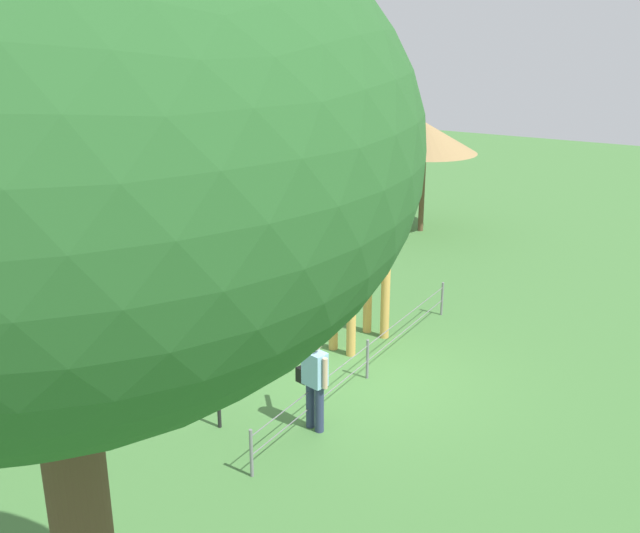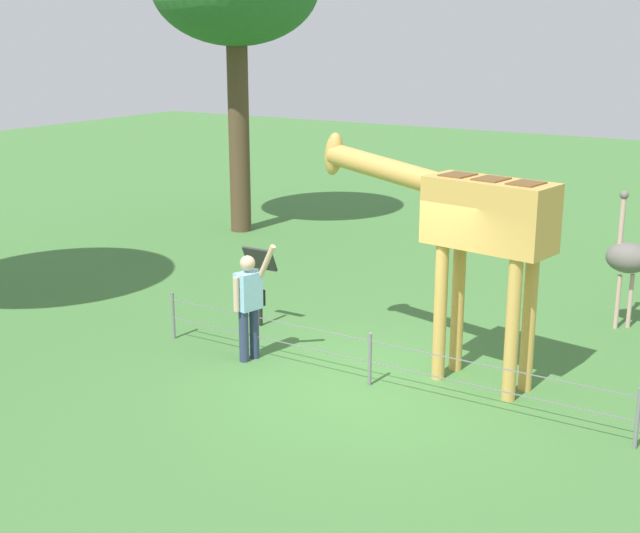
{
  "view_description": "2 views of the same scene",
  "coord_description": "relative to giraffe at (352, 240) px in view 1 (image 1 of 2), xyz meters",
  "views": [
    {
      "loc": [
        10.58,
        5.55,
        6.13
      ],
      "look_at": [
        0.32,
        -0.66,
        2.08
      ],
      "focal_mm": 41.04,
      "sensor_mm": 36.0,
      "label": 1
    },
    {
      "loc": [
        -5.2,
        9.77,
        4.68
      ],
      "look_at": [
        1.11,
        -0.37,
        1.4
      ],
      "focal_mm": 48.46,
      "sensor_mm": 36.0,
      "label": 2
    }
  ],
  "objects": [
    {
      "name": "shade_hut_near",
      "position": [
        -8.52,
        -2.25,
        0.62
      ],
      "size": [
        3.15,
        3.15,
        3.3
      ],
      "color": "brown",
      "rests_on": "ground_plane"
    },
    {
      "name": "wire_fence",
      "position": [
        0.98,
        0.89,
        -1.82
      ],
      "size": [
        7.05,
        0.05,
        0.75
      ],
      "color": "slate",
      "rests_on": "ground_plane"
    },
    {
      "name": "info_sign",
      "position": [
        3.68,
        -0.33,
        -1.28
      ],
      "size": [
        0.56,
        0.21,
        1.32
      ],
      "color": "black",
      "rests_on": "ground_plane"
    },
    {
      "name": "ground_plane",
      "position": [
        0.98,
        0.76,
        -2.23
      ],
      "size": [
        60.0,
        60.0,
        0.0
      ],
      "primitive_type": "plane",
      "color": "#427538"
    },
    {
      "name": "tree_northeast",
      "position": [
        9.04,
        3.02,
        3.24
      ],
      "size": [
        4.12,
        4.12,
        6.94
      ],
      "color": "brown",
      "rests_on": "ground_plane"
    },
    {
      "name": "shade_hut_far",
      "position": [
        -7.38,
        -6.19,
        0.61
      ],
      "size": [
        2.44,
        2.44,
        3.29
      ],
      "color": "brown",
      "rests_on": "ground_plane"
    },
    {
      "name": "zebra",
      "position": [
        -4.43,
        -4.06,
        -1.06
      ],
      "size": [
        1.81,
        0.49,
        1.66
      ],
      "color": "black",
      "rests_on": "ground_plane"
    },
    {
      "name": "ostrich",
      "position": [
        -1.37,
        -3.34,
        -1.05
      ],
      "size": [
        0.7,
        0.56,
        2.25
      ],
      "color": "#CC9E93",
      "rests_on": "ground_plane"
    },
    {
      "name": "giraffe",
      "position": [
        0.0,
        0.0,
        0.0
      ],
      "size": [
        3.71,
        1.08,
        3.25
      ],
      "color": "gold",
      "rests_on": "ground_plane"
    },
    {
      "name": "visitor",
      "position": [
        2.92,
        0.98,
        -1.32
      ],
      "size": [
        0.6,
        0.59,
        1.78
      ],
      "color": "navy",
      "rests_on": "ground_plane"
    },
    {
      "name": "shade_hut_aside",
      "position": [
        -3.94,
        -6.69,
        0.56
      ],
      "size": [
        2.87,
        2.87,
        3.21
      ],
      "color": "brown",
      "rests_on": "ground_plane"
    }
  ]
}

